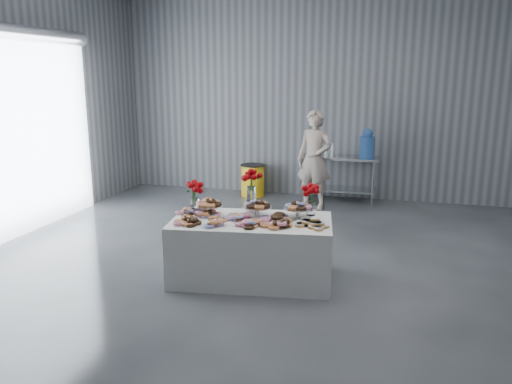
# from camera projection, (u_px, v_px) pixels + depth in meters

# --- Properties ---
(ground) EXTENTS (9.00, 9.00, 0.00)m
(ground) POSITION_uv_depth(u_px,v_px,m) (253.00, 276.00, 6.20)
(ground) COLOR #33353A
(ground) RESTS_ON ground
(room_walls) EXTENTS (8.04, 9.04, 4.02)m
(room_walls) POSITION_uv_depth(u_px,v_px,m) (231.00, 57.00, 5.74)
(room_walls) COLOR slate
(room_walls) RESTS_ON ground
(display_table) EXTENTS (2.03, 1.27, 0.75)m
(display_table) POSITION_uv_depth(u_px,v_px,m) (252.00, 250.00, 6.04)
(display_table) COLOR white
(display_table) RESTS_ON ground
(prep_table) EXTENTS (1.50, 0.60, 0.90)m
(prep_table) POSITION_uv_depth(u_px,v_px,m) (340.00, 170.00, 9.75)
(prep_table) COLOR silver
(prep_table) RESTS_ON ground
(donut_mounds) EXTENTS (1.90, 1.06, 0.09)m
(donut_mounds) POSITION_uv_depth(u_px,v_px,m) (250.00, 217.00, 5.90)
(donut_mounds) COLOR #D28A4C
(donut_mounds) RESTS_ON display_table
(cake_stand_left) EXTENTS (0.36, 0.36, 0.17)m
(cake_stand_left) POSITION_uv_depth(u_px,v_px,m) (209.00, 204.00, 6.14)
(cake_stand_left) COLOR silver
(cake_stand_left) RESTS_ON display_table
(cake_stand_mid) EXTENTS (0.36, 0.36, 0.17)m
(cake_stand_mid) POSITION_uv_depth(u_px,v_px,m) (257.00, 205.00, 6.06)
(cake_stand_mid) COLOR silver
(cake_stand_mid) RESTS_ON display_table
(cake_stand_right) EXTENTS (0.36, 0.36, 0.17)m
(cake_stand_right) POSITION_uv_depth(u_px,v_px,m) (298.00, 207.00, 6.00)
(cake_stand_right) COLOR silver
(cake_stand_right) RESTS_ON display_table
(danish_pile) EXTENTS (0.48, 0.48, 0.11)m
(danish_pile) POSITION_uv_depth(u_px,v_px,m) (315.00, 221.00, 5.71)
(danish_pile) COLOR white
(danish_pile) RESTS_ON display_table
(bouquet_left) EXTENTS (0.26, 0.26, 0.42)m
(bouquet_left) POSITION_uv_depth(u_px,v_px,m) (195.00, 189.00, 6.22)
(bouquet_left) COLOR white
(bouquet_left) RESTS_ON display_table
(bouquet_right) EXTENTS (0.26, 0.26, 0.42)m
(bouquet_right) POSITION_uv_depth(u_px,v_px,m) (311.00, 192.00, 6.09)
(bouquet_right) COLOR white
(bouquet_right) RESTS_ON display_table
(bouquet_center) EXTENTS (0.26, 0.26, 0.57)m
(bouquet_center) POSITION_uv_depth(u_px,v_px,m) (251.00, 183.00, 6.21)
(bouquet_center) COLOR silver
(bouquet_center) RESTS_ON display_table
(water_jug) EXTENTS (0.28, 0.28, 0.55)m
(water_jug) POSITION_uv_depth(u_px,v_px,m) (367.00, 144.00, 9.49)
(water_jug) COLOR #3F79D7
(water_jug) RESTS_ON prep_table
(drink_bottles) EXTENTS (0.54, 0.08, 0.27)m
(drink_bottles) POSITION_uv_depth(u_px,v_px,m) (323.00, 149.00, 9.64)
(drink_bottles) COLOR #268C33
(drink_bottles) RESTS_ON prep_table
(person) EXTENTS (0.75, 0.59, 1.83)m
(person) POSITION_uv_depth(u_px,v_px,m) (314.00, 160.00, 9.20)
(person) COLOR #CC8C93
(person) RESTS_ON ground
(trash_barrel) EXTENTS (0.51, 0.51, 0.65)m
(trash_barrel) POSITION_uv_depth(u_px,v_px,m) (253.00, 180.00, 10.28)
(trash_barrel) COLOR yellow
(trash_barrel) RESTS_ON ground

